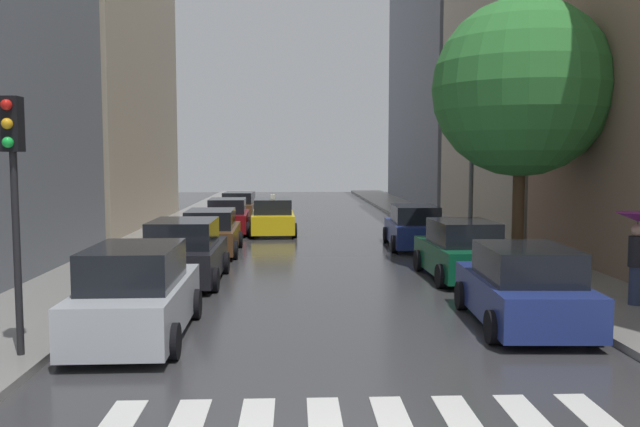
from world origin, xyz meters
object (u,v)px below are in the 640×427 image
object	(u,v)px
parked_car_right_third	(414,228)
lamp_post_right	(472,145)
parked_car_right_second	(461,252)
pedestrian_foreground	(637,239)
taxi_midroad	(273,217)
parked_car_left_fifth	(239,207)
street_tree_right	(521,88)
traffic_light_left_corner	(13,168)
parked_car_left_nearest	(137,295)
parked_car_right_nearest	(523,288)
parked_car_left_fourth	(228,217)
parked_car_left_second	(185,254)
parked_car_left_third	(211,233)

from	to	relation	value
parked_car_right_third	lamp_post_right	bearing A→B (deg)	-128.73
parked_car_right_second	pedestrian_foreground	distance (m)	5.10
taxi_midroad	parked_car_left_fifth	bearing A→B (deg)	14.35
parked_car_right_second	street_tree_right	size ratio (longest dim) A/B	0.51
traffic_light_left_corner	parked_car_left_nearest	bearing A→B (deg)	42.61
parked_car_right_nearest	traffic_light_left_corner	xyz separation A→B (m)	(-9.31, -2.12, 2.51)
parked_car_right_second	pedestrian_foreground	bearing A→B (deg)	-146.86
parked_car_left_fourth	parked_car_right_third	bearing A→B (deg)	-125.12
parked_car_right_nearest	parked_car_left_second	bearing A→B (deg)	60.05
parked_car_left_third	street_tree_right	distance (m)	11.62
parked_car_left_fifth	lamp_post_right	xyz separation A→B (m)	(9.43, -13.32, 3.17)
parked_car_left_fifth	parked_car_right_third	bearing A→B (deg)	-144.66
parked_car_left_nearest	lamp_post_right	distance (m)	14.72
parked_car_right_nearest	parked_car_right_third	bearing A→B (deg)	3.10
parked_car_right_third	traffic_light_left_corner	xyz separation A→B (m)	(-9.24, -13.91, 2.52)
pedestrian_foreground	street_tree_right	distance (m)	6.81
parked_car_left_fifth	pedestrian_foreground	bearing A→B (deg)	-152.18
parked_car_left_fifth	lamp_post_right	distance (m)	16.63
parked_car_right_nearest	traffic_light_left_corner	world-z (taller)	traffic_light_left_corner
parked_car_left_nearest	taxi_midroad	bearing A→B (deg)	-7.68
parked_car_right_third	parked_car_left_fourth	bearing A→B (deg)	58.93
parked_car_left_fifth	parked_car_right_nearest	distance (m)	24.82
pedestrian_foreground	parked_car_left_nearest	bearing A→B (deg)	-44.99
parked_car_left_second	parked_car_left_fourth	size ratio (longest dim) A/B	1.01
parked_car_right_nearest	traffic_light_left_corner	bearing A→B (deg)	105.56
traffic_light_left_corner	lamp_post_right	size ratio (longest dim) A/B	0.67
parked_car_left_nearest	parked_car_right_nearest	world-z (taller)	parked_car_left_nearest
parked_car_left_nearest	parked_car_left_third	xyz separation A→B (m)	(0.02, 11.14, -0.09)
parked_car_left_nearest	parked_car_left_fifth	distance (m)	24.23
parked_car_left_third	traffic_light_left_corner	bearing A→B (deg)	171.35
parked_car_left_second	taxi_midroad	size ratio (longest dim) A/B	0.93
parked_car_right_second	taxi_midroad	world-z (taller)	taxi_midroad
parked_car_right_nearest	parked_car_right_third	xyz separation A→B (m)	(-0.07, 11.79, -0.01)
parked_car_left_fourth	street_tree_right	distance (m)	14.95
parked_car_left_nearest	taxi_midroad	distance (m)	17.20
parked_car_left_nearest	traffic_light_left_corner	size ratio (longest dim) A/B	1.02
parked_car_right_second	pedestrian_foreground	xyz separation A→B (m)	(2.89, -4.11, 0.86)
parked_car_left_nearest	parked_car_right_second	world-z (taller)	parked_car_left_nearest
parked_car_left_nearest	parked_car_right_third	world-z (taller)	parked_car_left_nearest
parked_car_right_nearest	taxi_midroad	distance (m)	17.38
parked_car_left_fourth	parked_car_right_second	distance (m)	13.92
pedestrian_foreground	street_tree_right	world-z (taller)	street_tree_right
street_tree_right	parked_car_right_nearest	bearing A→B (deg)	-108.10
parked_car_left_second	parked_car_right_third	bearing A→B (deg)	-48.26
parked_car_left_third	parked_car_left_fifth	bearing A→B (deg)	-1.04
parked_car_left_fourth	parked_car_right_nearest	bearing A→B (deg)	-157.23
parked_car_left_nearest	parked_car_right_second	size ratio (longest dim) A/B	1.07
parked_car_left_second	parked_car_left_fourth	world-z (taller)	parked_car_left_second
parked_car_left_third	traffic_light_left_corner	world-z (taller)	traffic_light_left_corner
traffic_light_left_corner	lamp_post_right	xyz separation A→B (m)	(11.00, 12.38, 0.61)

